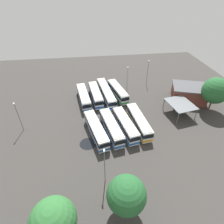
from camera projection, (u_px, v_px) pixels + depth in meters
The scene contains 23 objects.
ground_plane at pixel (108, 113), 53.35m from camera, with size 97.05×97.05×0.00m, color #383533.
bus_row0_slot0 at pixel (84, 97), 56.97m from camera, with size 12.94×4.47×3.52m.
bus_row0_slot1 at pixel (96, 95), 58.13m from camera, with size 12.71×4.09×3.52m.
bus_row0_slot2 at pixel (106, 93), 59.05m from camera, with size 15.98×4.78×3.52m.
bus_row0_slot3 at pixel (118, 91), 59.76m from camera, with size 12.55×5.33×3.52m.
bus_row1_slot0 at pixel (96, 130), 44.71m from camera, with size 12.95×5.59×3.52m.
bus_row1_slot1 at pixel (111, 127), 45.41m from camera, with size 12.61×4.96×3.52m.
bus_row1_slot2 at pixel (125, 125), 46.14m from camera, with size 12.38×4.89×3.52m.
bus_row1_slot3 at pixel (139, 122), 47.21m from camera, with size 12.97×4.02×3.52m.
depot_building at pixel (189, 93), 57.64m from camera, with size 11.00×12.53×4.92m.
maintenance_shelter at pixel (181, 104), 50.91m from camera, with size 8.78×7.63×3.65m.
lamp_post_mid_lot at pixel (127, 76), 63.39m from camera, with size 0.56×0.28×7.68m.
lamp_post_by_building at pixel (19, 116), 44.70m from camera, with size 0.56×0.28×8.32m.
lamp_post_far_corner at pixel (105, 165), 32.77m from camera, with size 0.56×0.28×8.66m.
lamp_post_near_entrance at pixel (148, 71), 65.39m from camera, with size 0.56×0.28×8.83m.
tree_south_edge at pixel (126, 195), 27.80m from camera, with size 6.24×6.24×8.28m.
tree_north_edge at pixel (216, 91), 50.73m from camera, with size 7.40×7.40×10.27m.
tree_northwest at pixel (53, 221), 24.27m from camera, with size 6.40×6.40×8.94m.
puddle_near_shelter at pixel (92, 113), 53.42m from camera, with size 2.06×2.06×0.01m, color black.
puddle_centre_drain at pixel (88, 144), 43.42m from camera, with size 4.03×4.03×0.01m, color black.
puddle_between_rows at pixel (94, 114), 52.91m from camera, with size 2.16×2.16×0.01m, color black.
puddle_front_lane at pixel (132, 108), 55.16m from camera, with size 1.54×1.54×0.01m, color black.
puddle_back_corner at pixel (126, 114), 53.07m from camera, with size 3.92×3.92×0.01m, color black.
Camera 1 is at (42.54, -4.70, 31.87)m, focal length 29.19 mm.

